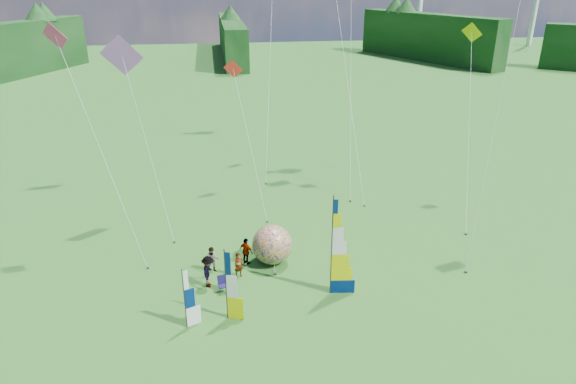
{
  "coord_description": "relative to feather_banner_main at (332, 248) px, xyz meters",
  "views": [
    {
      "loc": [
        -4.6,
        -20.14,
        16.0
      ],
      "look_at": [
        -1.0,
        4.0,
        5.5
      ],
      "focal_mm": 32.0,
      "sensor_mm": 36.0,
      "label": 1
    }
  ],
  "objects": [
    {
      "name": "side_banner_left",
      "position": [
        -5.56,
        -1.38,
        -0.87
      ],
      "size": [
        1.03,
        0.43,
        3.81
      ],
      "primitive_type": null,
      "rotation": [
        0.0,
        0.0,
        -0.33
      ],
      "color": "#DCD900",
      "rests_on": "ground"
    },
    {
      "name": "kite_rainbow_delta",
      "position": [
        -9.96,
        9.58,
        3.88
      ],
      "size": [
        10.34,
        11.75,
        13.31
      ],
      "primitive_type": null,
      "rotation": [
        0.0,
        0.0,
        0.39
      ],
      "color": "#D9373E",
      "rests_on": "ground"
    },
    {
      "name": "kite_whale",
      "position": [
        5.01,
        16.91,
        5.91
      ],
      "size": [
        5.07,
        15.95,
        17.37
      ],
      "primitive_type": null,
      "rotation": [
        0.0,
        0.0,
        0.14
      ],
      "color": "black",
      "rests_on": "ground"
    },
    {
      "name": "spectator_b",
      "position": [
        -6.22,
        3.09,
        -1.98
      ],
      "size": [
        0.79,
        0.42,
        1.59
      ],
      "primitive_type": "imported",
      "rotation": [
        0.0,
        0.0,
        0.05
      ],
      "color": "#66594C",
      "rests_on": "ground"
    },
    {
      "name": "small_kite_green",
      "position": [
        -0.85,
        20.47,
        5.26
      ],
      "size": [
        6.92,
        12.28,
        16.08
      ],
      "primitive_type": null,
      "rotation": [
        0.0,
        0.0,
        0.24
      ],
      "color": "#24A00F",
      "rests_on": "ground"
    },
    {
      "name": "ground",
      "position": [
        -1.09,
        -2.61,
        -2.78
      ],
      "size": [
        220.0,
        220.0,
        0.0
      ],
      "primitive_type": "plane",
      "color": "#367120",
      "rests_on": "ground"
    },
    {
      "name": "bol_inflatable",
      "position": [
        -2.7,
        3.67,
        -1.59
      ],
      "size": [
        3.05,
        3.05,
        2.37
      ],
      "primitive_type": "sphere",
      "rotation": [
        0.0,
        0.0,
        -0.35
      ],
      "color": "#130085",
      "rests_on": "ground"
    },
    {
      "name": "spectator_d",
      "position": [
        -4.24,
        3.71,
        -1.94
      ],
      "size": [
        0.99,
        0.98,
        1.68
      ],
      "primitive_type": "imported",
      "rotation": [
        0.0,
        0.0,
        2.36
      ],
      "color": "#66594C",
      "rests_on": "ground"
    },
    {
      "name": "treeline_ring",
      "position": [
        -1.09,
        -2.61,
        1.22
      ],
      "size": [
        210.0,
        210.0,
        8.0
      ],
      "primitive_type": null,
      "color": "#285023",
      "rests_on": "ground"
    },
    {
      "name": "small_kite_orange",
      "position": [
        4.9,
        15.43,
        5.22
      ],
      "size": [
        7.71,
        11.26,
        16.0
      ],
      "primitive_type": null,
      "rotation": [
        0.0,
        0.0,
        -0.38
      ],
      "color": "#FF4818",
      "rests_on": "ground"
    },
    {
      "name": "feather_banner_main",
      "position": [
        0.0,
        0.0,
        0.0
      ],
      "size": [
        1.49,
        0.28,
        5.56
      ],
      "primitive_type": null,
      "rotation": [
        0.0,
        0.0,
        -0.12
      ],
      "color": "#031D59",
      "rests_on": "ground"
    },
    {
      "name": "kite_parafoil",
      "position": [
        10.4,
        3.82,
        6.98
      ],
      "size": [
        8.79,
        10.24,
        19.52
      ],
      "primitive_type": null,
      "rotation": [
        0.0,
        0.0,
        0.11
      ],
      "color": "#B2051D",
      "rests_on": "ground"
    },
    {
      "name": "camp_chair",
      "position": [
        -5.7,
        0.96,
        -2.31
      ],
      "size": [
        0.65,
        0.65,
        0.94
      ],
      "primitive_type": null,
      "rotation": [
        0.0,
        0.0,
        0.22
      ],
      "color": "#13103D",
      "rests_on": "ground"
    },
    {
      "name": "spectator_c",
      "position": [
        -6.47,
        1.67,
        -1.86
      ],
      "size": [
        0.63,
        1.25,
        1.84
      ],
      "primitive_type": "imported",
      "rotation": [
        0.0,
        0.0,
        1.41
      ],
      "color": "#66594C",
      "rests_on": "ground"
    },
    {
      "name": "spectator_a",
      "position": [
        -4.77,
        2.38,
        -2.03
      ],
      "size": [
        0.64,
        0.53,
        1.5
      ],
      "primitive_type": "imported",
      "rotation": [
        0.0,
        0.0,
        0.35
      ],
      "color": "#66594C",
      "rests_on": "ground"
    },
    {
      "name": "side_banner_far",
      "position": [
        -7.56,
        -1.81,
        -1.18
      ],
      "size": [
        0.92,
        0.45,
        3.19
      ],
      "primitive_type": null,
      "rotation": [
        0.0,
        0.0,
        0.38
      ],
      "color": "white",
      "rests_on": "ground"
    },
    {
      "name": "small_kite_red",
      "position": [
        -3.2,
        13.0,
        2.42
      ],
      "size": [
        5.01,
        10.85,
        10.4
      ],
      "primitive_type": null,
      "rotation": [
        0.0,
        0.0,
        0.1
      ],
      "color": "red",
      "rests_on": "ground"
    },
    {
      "name": "small_kite_yellow",
      "position": [
        11.73,
        9.25,
        3.81
      ],
      "size": [
        8.7,
        11.59,
        13.17
      ],
      "primitive_type": null,
      "rotation": [
        0.0,
        0.0,
        -0.4
      ],
      "color": "#CBDB00",
      "rests_on": "ground"
    },
    {
      "name": "small_kite_pink",
      "position": [
        -12.13,
        6.42,
        4.21
      ],
      "size": [
        9.18,
        9.5,
        13.98
      ],
      "primitive_type": null,
      "rotation": [
        0.0,
        0.0,
        -0.39
      ],
      "color": "#F03C78",
      "rests_on": "ground"
    }
  ]
}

